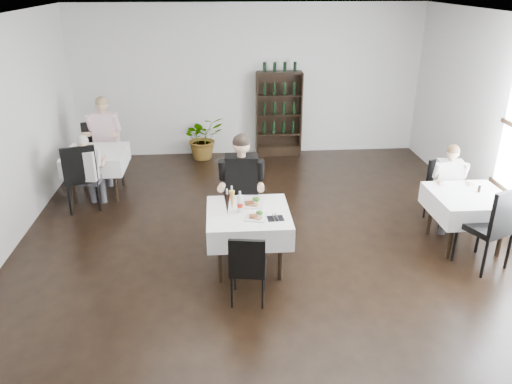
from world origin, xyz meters
TOP-DOWN VIEW (x-y plane):
  - room_shell at (0.00, 0.00)m, footprint 9.00×9.00m
  - wine_shelf at (0.60, 4.31)m, footprint 0.90×0.28m
  - main_table at (-0.30, 0.00)m, footprint 1.03×1.03m
  - left_table at (-2.70, 2.50)m, footprint 0.98×0.98m
  - right_table at (2.70, 0.30)m, footprint 0.98×0.98m
  - potted_tree at (-0.95, 4.20)m, footprint 1.00×0.94m
  - main_chair_far at (-0.33, 0.79)m, footprint 0.58×0.58m
  - main_chair_near at (-0.36, -0.81)m, footprint 0.45×0.46m
  - left_chair_far at (-2.80, 3.13)m, footprint 0.61×0.62m
  - left_chair_near at (-2.81, 1.87)m, footprint 0.63×0.64m
  - right_chair_far at (2.72, 1.11)m, footprint 0.53×0.53m
  - right_chair_near at (2.73, -0.30)m, footprint 0.69×0.69m
  - diner_main at (-0.35, 0.54)m, footprint 0.62×0.63m
  - diner_left_far at (-2.67, 3.14)m, footprint 0.61×0.62m
  - diner_left_near at (-2.69, 1.91)m, footprint 0.50×0.52m
  - diner_right_far at (2.68, 0.86)m, footprint 0.50×0.51m
  - plate_far at (-0.23, 0.20)m, footprint 0.31×0.31m
  - plate_near at (-0.21, -0.18)m, footprint 0.30×0.30m
  - pilsner_dark at (-0.56, -0.05)m, footprint 0.08×0.08m
  - pilsner_lager at (-0.50, 0.06)m, footprint 0.08×0.08m
  - coke_bottle at (-0.40, 0.00)m, footprint 0.07×0.07m
  - napkin_cutlery at (0.02, -0.22)m, footprint 0.21×0.22m
  - pepper_mill at (2.85, 0.36)m, footprint 0.04×0.04m

SIDE VIEW (x-z plane):
  - potted_tree at x=-0.95m, z-range 0.00..0.88m
  - main_chair_near at x=-0.36m, z-range 0.06..0.94m
  - right_chair_far at x=2.72m, z-range 0.07..1.01m
  - main_chair_far at x=-0.33m, z-range 0.07..1.06m
  - left_chair_far at x=-2.80m, z-range 0.08..1.15m
  - left_table at x=-2.70m, z-range 0.24..1.01m
  - right_table at x=2.70m, z-range 0.24..1.01m
  - main_table at x=-0.30m, z-range 0.24..1.01m
  - left_chair_near at x=-2.81m, z-range 0.08..1.18m
  - right_chair_near at x=2.73m, z-range 0.08..1.23m
  - diner_left_near at x=-2.69m, z-range 0.10..1.35m
  - diner_right_far at x=2.68m, z-range 0.10..1.37m
  - napkin_cutlery at x=0.02m, z-range 0.77..0.79m
  - plate_near at x=-0.21m, z-range 0.75..0.83m
  - plate_far at x=-0.23m, z-range 0.75..0.83m
  - pepper_mill at x=2.85m, z-range 0.77..0.86m
  - wine_shelf at x=0.60m, z-range -0.03..1.72m
  - coke_bottle at x=-0.40m, z-range 0.74..1.02m
  - diner_left_far at x=-2.67m, z-range 0.12..1.65m
  - pilsner_lager at x=-0.50m, z-range 0.74..1.07m
  - pilsner_dark at x=-0.56m, z-range 0.74..1.08m
  - diner_main at x=-0.35m, z-range 0.13..1.72m
  - room_shell at x=0.00m, z-range -3.00..6.00m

